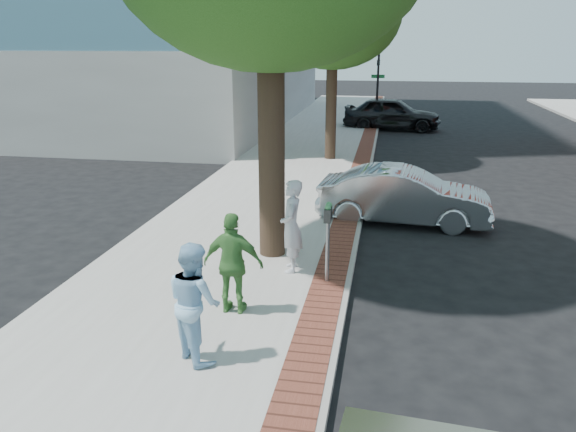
% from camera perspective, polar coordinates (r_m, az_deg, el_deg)
% --- Properties ---
extents(ground, '(120.00, 120.00, 0.00)m').
position_cam_1_polar(ground, '(9.82, -0.41, -8.72)').
color(ground, black).
rests_on(ground, ground).
extents(sidewalk, '(5.00, 60.00, 0.15)m').
position_cam_1_polar(sidewalk, '(17.49, -0.39, 3.24)').
color(sidewalk, '#9E9991').
rests_on(sidewalk, ground).
extents(brick_strip, '(0.60, 60.00, 0.01)m').
position_cam_1_polar(brick_strip, '(17.21, 6.83, 3.16)').
color(brick_strip, brown).
rests_on(brick_strip, sidewalk).
extents(curb, '(0.10, 60.00, 0.15)m').
position_cam_1_polar(curb, '(17.21, 7.99, 2.85)').
color(curb, gray).
rests_on(curb, ground).
extents(office_base, '(18.20, 22.20, 4.00)m').
position_cam_1_polar(office_base, '(34.07, -15.61, 12.73)').
color(office_base, gray).
rests_on(office_base, ground).
extents(signal_near, '(0.70, 0.15, 3.80)m').
position_cam_1_polar(signal_near, '(30.76, 9.10, 13.18)').
color(signal_near, black).
rests_on(signal_near, ground).
extents(tree_far, '(4.80, 4.80, 7.14)m').
position_cam_1_polar(tree_far, '(20.81, 4.62, 19.91)').
color(tree_far, black).
rests_on(tree_far, sidewalk).
extents(parking_meter, '(0.12, 0.32, 1.47)m').
position_cam_1_polar(parking_meter, '(9.90, 4.08, -1.02)').
color(parking_meter, gray).
rests_on(parking_meter, sidewalk).
extents(person_gray, '(0.51, 0.70, 1.76)m').
position_cam_1_polar(person_gray, '(10.43, 0.35, -1.04)').
color(person_gray, silver).
rests_on(person_gray, sidewalk).
extents(person_officer, '(1.02, 1.01, 1.66)m').
position_cam_1_polar(person_officer, '(7.70, -9.49, -8.55)').
color(person_officer, '#98CAEC').
rests_on(person_officer, sidewalk).
extents(person_green, '(0.98, 0.43, 1.65)m').
position_cam_1_polar(person_green, '(8.88, -5.58, -4.83)').
color(person_green, '#48853C').
rests_on(person_green, sidewalk).
extents(sedan_silver, '(4.28, 1.80, 1.37)m').
position_cam_1_polar(sedan_silver, '(14.09, 11.70, 2.01)').
color(sedan_silver, '#B1B3B8').
rests_on(sedan_silver, ground).
extents(bg_car, '(5.01, 2.32, 1.66)m').
position_cam_1_polar(bg_car, '(29.64, 10.52, 10.21)').
color(bg_car, black).
rests_on(bg_car, ground).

